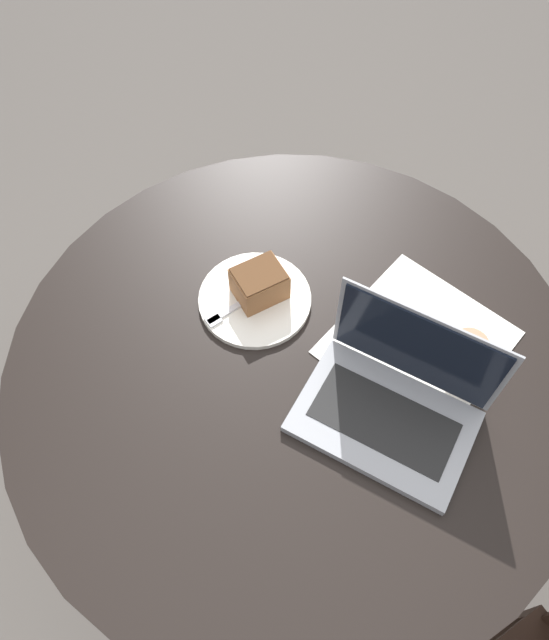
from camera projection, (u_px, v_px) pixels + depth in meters
ground_plane at (288, 479)px, 1.83m from camera, size 12.00×12.00×0.00m
dining_table at (293, 397)px, 1.33m from camera, size 1.12×1.12×0.74m
paper_document at (418, 342)px, 1.21m from camera, size 0.36×0.35×0.00m
plate at (255, 299)px, 1.26m from camera, size 0.23×0.23×0.01m
cake_slice at (259, 283)px, 1.23m from camera, size 0.12×0.12×0.07m
fork at (236, 306)px, 1.24m from camera, size 0.16×0.09×0.00m
coffee_glass at (464, 356)px, 1.15m from camera, size 0.07×0.07×0.10m
laptop at (393, 401)px, 1.11m from camera, size 0.22×0.31×0.22m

